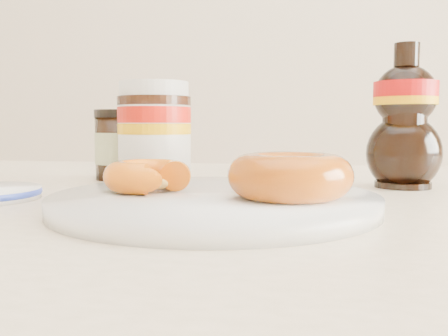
% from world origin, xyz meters
% --- Properties ---
extents(dining_table, '(1.40, 0.90, 0.75)m').
position_xyz_m(dining_table, '(0.00, 0.10, 0.67)').
color(dining_table, beige).
rests_on(dining_table, ground).
extents(plate, '(0.31, 0.31, 0.02)m').
position_xyz_m(plate, '(0.03, 0.01, 0.76)').
color(plate, white).
rests_on(plate, dining_table).
extents(donut_bitten, '(0.09, 0.09, 0.03)m').
position_xyz_m(donut_bitten, '(-0.04, 0.01, 0.78)').
color(donut_bitten, orange).
rests_on(donut_bitten, plate).
extents(donut_whole, '(0.13, 0.13, 0.04)m').
position_xyz_m(donut_whole, '(0.10, -0.01, 0.78)').
color(donut_whole, '#AD4E0B').
rests_on(donut_whole, plate).
extents(nutella_jar, '(0.10, 0.10, 0.13)m').
position_xyz_m(nutella_jar, '(-0.09, 0.18, 0.82)').
color(nutella_jar, white).
rests_on(nutella_jar, dining_table).
extents(syrup_bottle, '(0.11, 0.11, 0.18)m').
position_xyz_m(syrup_bottle, '(0.23, 0.21, 0.84)').
color(syrup_bottle, black).
rests_on(syrup_bottle, dining_table).
extents(dark_jar, '(0.06, 0.06, 0.10)m').
position_xyz_m(dark_jar, '(-0.17, 0.24, 0.80)').
color(dark_jar, black).
rests_on(dark_jar, dining_table).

